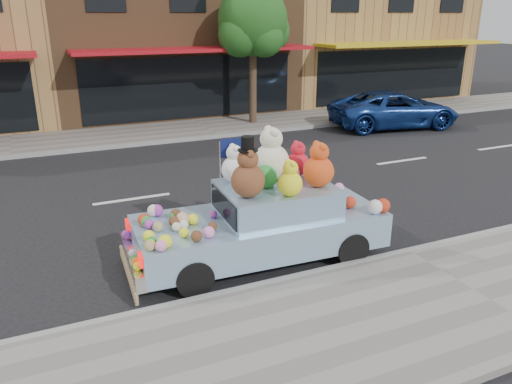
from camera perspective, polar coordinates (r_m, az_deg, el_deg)
ground at (r=13.37m, az=3.05°, el=1.62°), size 120.00×120.00×0.00m
near_sidewalk at (r=8.58m, az=23.53°, el=-10.48°), size 60.00×3.00×0.12m
far_sidewalk at (r=19.16m, az=-5.87°, el=7.29°), size 60.00×3.00×0.12m
near_kerb at (r=9.50m, az=16.98°, el=-6.63°), size 60.00×0.12×0.13m
far_kerb at (r=17.78m, az=-4.32°, el=6.38°), size 60.00×0.12×0.13m
storefront_mid at (r=23.99m, az=-10.57°, el=18.18°), size 10.00×9.80×7.30m
storefront_right at (r=28.15m, az=10.67°, el=18.35°), size 10.00×9.80×7.30m
street_tree at (r=19.50m, az=-0.36°, el=18.37°), size 3.00×2.70×5.22m
car_blue at (r=20.07m, az=15.52°, el=9.07°), size 5.25×3.10×1.37m
art_car at (r=8.68m, az=0.74°, el=-2.70°), size 4.56×1.95×2.35m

